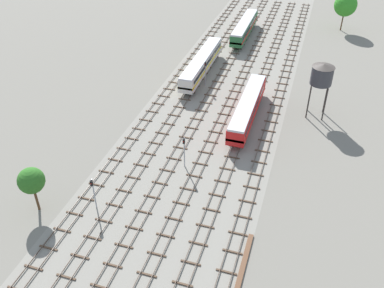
% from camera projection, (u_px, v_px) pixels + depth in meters
% --- Properties ---
extents(ground_plane, '(480.00, 480.00, 0.00)m').
position_uv_depth(ground_plane, '(221.00, 96.00, 80.43)').
color(ground_plane, slate).
extents(ballast_bed, '(25.01, 176.00, 0.01)m').
position_uv_depth(ballast_bed, '(221.00, 96.00, 80.43)').
color(ballast_bed, gray).
rests_on(ballast_bed, ground).
extents(track_far_left, '(2.40, 126.00, 0.29)m').
position_uv_depth(track_far_left, '(172.00, 85.00, 83.69)').
color(track_far_left, '#47382D').
rests_on(track_far_left, ground).
extents(track_left, '(2.40, 126.00, 0.29)m').
position_uv_depth(track_left, '(192.00, 88.00, 82.67)').
color(track_left, '#47382D').
rests_on(track_left, ground).
extents(track_centre_left, '(2.40, 126.00, 0.29)m').
position_uv_depth(track_centre_left, '(212.00, 91.00, 81.64)').
color(track_centre_left, '#47382D').
rests_on(track_centre_left, ground).
extents(track_centre, '(2.40, 126.00, 0.29)m').
position_uv_depth(track_centre, '(233.00, 95.00, 80.62)').
color(track_centre, '#47382D').
rests_on(track_centre, ground).
extents(track_centre_right, '(2.40, 126.00, 0.29)m').
position_uv_depth(track_centre_right, '(255.00, 98.00, 79.59)').
color(track_centre_right, '#47382D').
rests_on(track_centre_right, ground).
extents(track_right, '(2.40, 126.00, 0.29)m').
position_uv_depth(track_right, '(277.00, 101.00, 78.56)').
color(track_right, '#47382D').
rests_on(track_right, ground).
extents(diesel_railcar_centre_right_nearest, '(2.96, 20.50, 3.80)m').
position_uv_depth(diesel_railcar_centre_right_nearest, '(248.00, 107.00, 71.84)').
color(diesel_railcar_centre_right_nearest, red).
rests_on(diesel_railcar_centre_right_nearest, ground).
extents(passenger_coach_left_near, '(2.96, 22.00, 3.80)m').
position_uv_depth(passenger_coach_left_near, '(202.00, 63.00, 86.50)').
color(passenger_coach_left_near, beige).
rests_on(passenger_coach_left_near, ground).
extents(diesel_railcar_centre_left_mid, '(2.96, 20.50, 3.80)m').
position_uv_depth(diesel_railcar_centre_left_mid, '(244.00, 27.00, 103.68)').
color(diesel_railcar_centre_left_mid, '#286638').
rests_on(diesel_railcar_centre_left_mid, ground).
extents(water_tower, '(3.82, 3.82, 9.79)m').
position_uv_depth(water_tower, '(322.00, 75.00, 70.24)').
color(water_tower, '#2D2826').
rests_on(water_tower, ground).
extents(signal_post_nearest, '(0.28, 0.47, 5.24)m').
position_uv_depth(signal_post_nearest, '(205.00, 70.00, 82.02)').
color(signal_post_nearest, gray).
rests_on(signal_post_nearest, ground).
extents(signal_post_near, '(0.28, 0.47, 5.12)m').
position_uv_depth(signal_post_near, '(184.00, 148.00, 60.89)').
color(signal_post_near, gray).
rests_on(signal_post_near, ground).
extents(signal_post_mid, '(0.28, 0.47, 4.80)m').
position_uv_depth(signal_post_mid, '(93.00, 190.00, 53.83)').
color(signal_post_mid, gray).
rests_on(signal_post_mid, ground).
extents(lineside_tree_0, '(5.65, 5.65, 9.37)m').
position_uv_depth(lineside_tree_0, '(346.00, 5.00, 105.46)').
color(lineside_tree_0, '#4C331E').
rests_on(lineside_tree_0, ground).
extents(lineside_tree_1, '(3.42, 3.42, 6.64)m').
position_uv_depth(lineside_tree_1, '(31.00, 181.00, 52.50)').
color(lineside_tree_1, '#4C331E').
rests_on(lineside_tree_1, ground).
extents(spare_rail_bundle, '(0.60, 10.00, 0.24)m').
position_uv_depth(spare_rail_bundle, '(243.00, 267.00, 47.61)').
color(spare_rail_bundle, brown).
rests_on(spare_rail_bundle, ground).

